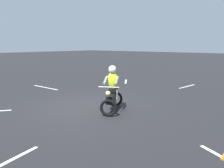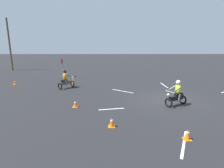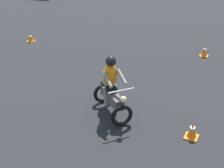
# 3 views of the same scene
# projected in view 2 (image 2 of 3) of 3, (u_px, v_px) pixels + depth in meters

# --- Properties ---
(ground_plane) EXTENTS (120.00, 120.00, 0.00)m
(ground_plane) POSITION_uv_depth(u_px,v_px,m) (168.00, 100.00, 12.35)
(ground_plane) COLOR black
(motorcycle_rider_foreground) EXTENTS (1.22, 1.51, 1.66)m
(motorcycle_rider_foreground) POSITION_uv_depth(u_px,v_px,m) (177.00, 95.00, 11.10)
(motorcycle_rider_foreground) COLOR black
(motorcycle_rider_foreground) RESTS_ON ground
(motorcycle_rider_background) EXTENTS (1.45, 1.37, 1.66)m
(motorcycle_rider_background) POSITION_uv_depth(u_px,v_px,m) (66.00, 80.00, 15.50)
(motorcycle_rider_background) COLOR black
(motorcycle_rider_background) RESTS_ON ground
(stop_sign) EXTENTS (0.70, 0.08, 2.30)m
(stop_sign) POSITION_uv_depth(u_px,v_px,m) (62.00, 64.00, 20.52)
(stop_sign) COLOR slate
(stop_sign) RESTS_ON ground
(traffic_cone_near_left) EXTENTS (0.32, 0.32, 0.43)m
(traffic_cone_near_left) POSITION_uv_depth(u_px,v_px,m) (15.00, 83.00, 16.99)
(traffic_cone_near_left) COLOR orange
(traffic_cone_near_left) RESTS_ON ground
(traffic_cone_near_right) EXTENTS (0.32, 0.32, 0.41)m
(traffic_cone_near_right) POSITION_uv_depth(u_px,v_px,m) (73.00, 81.00, 17.82)
(traffic_cone_near_right) COLOR orange
(traffic_cone_near_right) RESTS_ON ground
(traffic_cone_mid_center) EXTENTS (0.32, 0.32, 0.48)m
(traffic_cone_mid_center) POSITION_uv_depth(u_px,v_px,m) (112.00, 122.00, 8.28)
(traffic_cone_mid_center) COLOR orange
(traffic_cone_mid_center) RESTS_ON ground
(traffic_cone_mid_left) EXTENTS (0.32, 0.32, 0.44)m
(traffic_cone_mid_left) POSITION_uv_depth(u_px,v_px,m) (75.00, 104.00, 10.90)
(traffic_cone_mid_left) COLOR orange
(traffic_cone_mid_left) RESTS_ON ground
(traffic_cone_far_center) EXTENTS (0.32, 0.32, 0.47)m
(traffic_cone_far_center) POSITION_uv_depth(u_px,v_px,m) (187.00, 135.00, 7.17)
(traffic_cone_far_center) COLOR orange
(traffic_cone_far_center) RESTS_ON ground
(lane_stripe_e) EXTENTS (2.18, 0.17, 0.01)m
(lane_stripe_e) POSITION_uv_depth(u_px,v_px,m) (164.00, 85.00, 16.80)
(lane_stripe_e) COLOR silver
(lane_stripe_e) RESTS_ON ground
(lane_stripe_ne) EXTENTS (1.32, 1.73, 0.01)m
(lane_stripe_ne) POSITION_uv_depth(u_px,v_px,m) (123.00, 91.00, 14.67)
(lane_stripe_ne) COLOR silver
(lane_stripe_ne) RESTS_ON ground
(lane_stripe_n) EXTENTS (0.39, 1.57, 0.01)m
(lane_stripe_n) POSITION_uv_depth(u_px,v_px,m) (112.00, 109.00, 10.62)
(lane_stripe_n) COLOR silver
(lane_stripe_n) RESTS_ON ground
(lane_stripe_nw) EXTENTS (1.98, 1.05, 0.01)m
(lane_stripe_nw) POSITION_uv_depth(u_px,v_px,m) (184.00, 143.00, 6.93)
(lane_stripe_nw) COLOR silver
(lane_stripe_nw) RESTS_ON ground
(utility_pole_near) EXTENTS (0.24, 0.24, 7.55)m
(utility_pole_near) POSITION_uv_depth(u_px,v_px,m) (10.00, 45.00, 25.58)
(utility_pole_near) COLOR brown
(utility_pole_near) RESTS_ON ground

